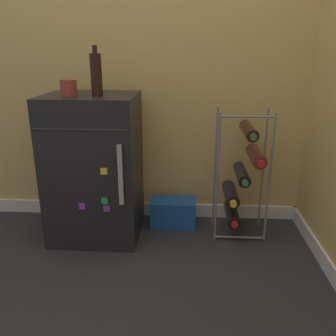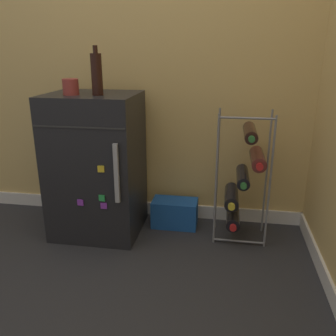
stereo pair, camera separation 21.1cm
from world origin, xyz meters
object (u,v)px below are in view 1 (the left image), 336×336
(soda_box, at_px, (173,213))
(fridge_top_bottle, at_px, (96,74))
(wine_rack, at_px, (242,176))
(mini_fridge, at_px, (95,168))
(fridge_top_cup, at_px, (69,88))

(soda_box, height_order, fridge_top_bottle, fridge_top_bottle)
(wine_rack, bearing_deg, soda_box, 168.52)
(fridge_top_bottle, bearing_deg, wine_rack, 7.81)
(soda_box, bearing_deg, mini_fridge, -164.41)
(wine_rack, relative_size, fridge_top_cup, 8.88)
(wine_rack, bearing_deg, fridge_top_cup, -172.87)
(fridge_top_cup, distance_m, fridge_top_bottle, 0.17)
(wine_rack, bearing_deg, fridge_top_bottle, -172.19)
(wine_rack, bearing_deg, mini_fridge, -177.02)
(wine_rack, relative_size, fridge_top_bottle, 2.99)
(mini_fridge, height_order, wine_rack, mini_fridge)
(mini_fridge, distance_m, wine_rack, 0.88)
(mini_fridge, xyz_separation_m, fridge_top_bottle, (0.06, -0.07, 0.54))
(fridge_top_cup, bearing_deg, wine_rack, 7.13)
(wine_rack, height_order, fridge_top_cup, fridge_top_cup)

